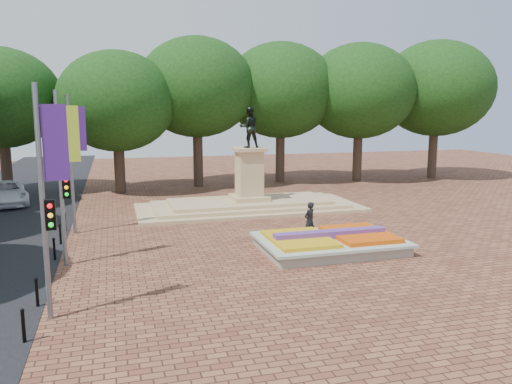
# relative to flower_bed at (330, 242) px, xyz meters

# --- Properties ---
(ground) EXTENTS (90.00, 90.00, 0.00)m
(ground) POSITION_rel_flower_bed_xyz_m (-1.03, 2.00, -0.38)
(ground) COLOR brown
(ground) RESTS_ON ground
(flower_bed) EXTENTS (6.30, 4.30, 0.91)m
(flower_bed) POSITION_rel_flower_bed_xyz_m (0.00, 0.00, 0.00)
(flower_bed) COLOR gray
(flower_bed) RESTS_ON ground
(monument) EXTENTS (14.00, 6.00, 6.40)m
(monument) POSITION_rel_flower_bed_xyz_m (-1.03, 10.00, 0.50)
(monument) COLOR tan
(monument) RESTS_ON ground
(tree_row_back) EXTENTS (44.80, 8.80, 10.43)m
(tree_row_back) POSITION_rel_flower_bed_xyz_m (1.31, 20.00, 6.29)
(tree_row_back) COLOR #38281F
(tree_row_back) RESTS_ON ground
(banner_poles) EXTENTS (0.88, 11.17, 7.00)m
(banner_poles) POSITION_rel_flower_bed_xyz_m (-11.10, 0.69, 3.50)
(banner_poles) COLOR slate
(banner_poles) RESTS_ON ground
(bollard_row) EXTENTS (0.12, 13.12, 0.98)m
(bollard_row) POSITION_rel_flower_bed_xyz_m (-11.73, 0.50, 0.15)
(bollard_row) COLOR black
(bollard_row) RESTS_ON ground
(van) EXTENTS (3.79, 6.03, 1.55)m
(van) POSITION_rel_flower_bed_xyz_m (-16.17, 15.94, 0.40)
(van) COLOR white
(van) RESTS_ON ground
(pedestrian) EXTENTS (0.78, 0.70, 1.80)m
(pedestrian) POSITION_rel_flower_bed_xyz_m (-0.10, 2.25, 0.52)
(pedestrian) COLOR black
(pedestrian) RESTS_ON ground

